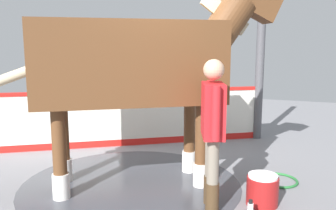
% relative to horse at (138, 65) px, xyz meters
% --- Properties ---
extents(ground_plane, '(16.00, 16.00, 0.02)m').
position_rel_horse_xyz_m(ground_plane, '(-0.33, -0.29, -1.57)').
color(ground_plane, gray).
extents(wet_patch, '(2.85, 2.85, 0.00)m').
position_rel_horse_xyz_m(wet_patch, '(0.06, -0.09, -1.55)').
color(wet_patch, '#42444C').
rests_on(wet_patch, ground).
extents(barrier_wall, '(3.06, 4.46, 1.02)m').
position_rel_horse_xyz_m(barrier_wall, '(-1.45, -1.11, -1.09)').
color(barrier_wall, silver).
rests_on(barrier_wall, ground).
extents(roof_post_near, '(0.16, 0.16, 2.90)m').
position_rel_horse_xyz_m(roof_post_near, '(-2.93, 1.13, -0.10)').
color(roof_post_near, '#4C4C51').
rests_on(roof_post_near, ground).
extents(horse, '(2.29, 3.09, 2.64)m').
position_rel_horse_xyz_m(horse, '(0.00, 0.00, 0.00)').
color(horse, brown).
rests_on(horse, ground).
extents(handler, '(0.63, 0.37, 1.65)m').
position_rel_horse_xyz_m(handler, '(0.35, 1.06, -0.61)').
color(handler, '#47331E').
rests_on(handler, ground).
extents(wash_bucket, '(0.36, 0.36, 0.36)m').
position_rel_horse_xyz_m(wash_bucket, '(0.07, 1.58, -1.38)').
color(wash_bucket, maroon).
rests_on(wash_bucket, ground).
extents(bottle_shampoo, '(0.06, 0.06, 0.21)m').
position_rel_horse_xyz_m(bottle_shampoo, '(0.46, 1.51, -1.46)').
color(bottle_shampoo, white).
rests_on(bottle_shampoo, ground).
extents(hose_coil, '(0.53, 0.53, 0.03)m').
position_rel_horse_xyz_m(hose_coil, '(-0.72, 1.69, -1.54)').
color(hose_coil, '#267233').
rests_on(hose_coil, ground).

